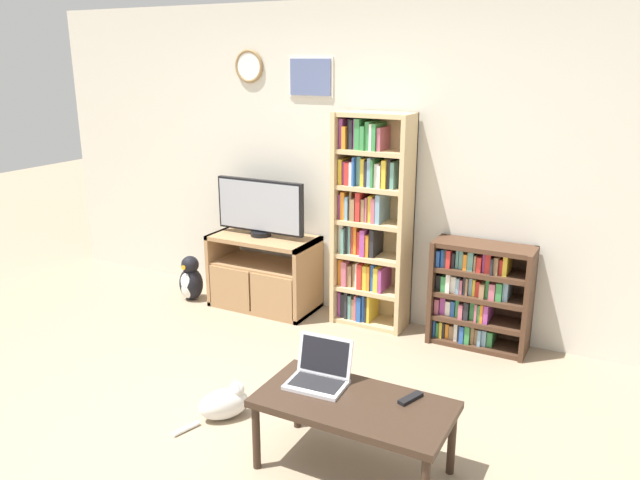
{
  "coord_description": "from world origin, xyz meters",
  "views": [
    {
      "loc": [
        2.04,
        -2.44,
        2.15
      ],
      "look_at": [
        0.12,
        1.22,
        0.94
      ],
      "focal_mm": 35.0,
      "sensor_mm": 36.0,
      "label": 1
    }
  ],
  "objects_px": {
    "tv_stand": "(263,272)",
    "bookshelf_tall": "(369,221)",
    "coffee_table": "(354,409)",
    "remote_near_laptop": "(411,398)",
    "television": "(260,207)",
    "bookshelf_short": "(477,294)",
    "laptop": "(320,372)",
    "cat": "(226,403)",
    "penguin_figurine": "(190,280)"
  },
  "relations": [
    {
      "from": "television",
      "to": "bookshelf_tall",
      "type": "relative_size",
      "value": 0.48
    },
    {
      "from": "tv_stand",
      "to": "bookshelf_tall",
      "type": "xyz_separation_m",
      "value": [
        0.94,
        0.13,
        0.55
      ]
    },
    {
      "from": "cat",
      "to": "penguin_figurine",
      "type": "relative_size",
      "value": 1.15
    },
    {
      "from": "cat",
      "to": "penguin_figurine",
      "type": "height_order",
      "value": "penguin_figurine"
    },
    {
      "from": "laptop",
      "to": "penguin_figurine",
      "type": "xyz_separation_m",
      "value": [
        -2.12,
        1.47,
        -0.29
      ]
    },
    {
      "from": "remote_near_laptop",
      "to": "penguin_figurine",
      "type": "relative_size",
      "value": 0.4
    },
    {
      "from": "bookshelf_tall",
      "to": "laptop",
      "type": "height_order",
      "value": "bookshelf_tall"
    },
    {
      "from": "bookshelf_short",
      "to": "television",
      "type": "bearing_deg",
      "value": -176.64
    },
    {
      "from": "tv_stand",
      "to": "cat",
      "type": "bearing_deg",
      "value": -64.93
    },
    {
      "from": "bookshelf_short",
      "to": "penguin_figurine",
      "type": "distance_m",
      "value": 2.57
    },
    {
      "from": "tv_stand",
      "to": "television",
      "type": "height_order",
      "value": "television"
    },
    {
      "from": "tv_stand",
      "to": "laptop",
      "type": "xyz_separation_m",
      "value": [
        1.43,
        -1.64,
        0.15
      ]
    },
    {
      "from": "laptop",
      "to": "bookshelf_short",
      "type": "bearing_deg",
      "value": 72.79
    },
    {
      "from": "television",
      "to": "coffee_table",
      "type": "height_order",
      "value": "television"
    },
    {
      "from": "laptop",
      "to": "television",
      "type": "bearing_deg",
      "value": 127.65
    },
    {
      "from": "bookshelf_short",
      "to": "coffee_table",
      "type": "distance_m",
      "value": 1.87
    },
    {
      "from": "bookshelf_short",
      "to": "penguin_figurine",
      "type": "relative_size",
      "value": 1.96
    },
    {
      "from": "remote_near_laptop",
      "to": "bookshelf_tall",
      "type": "bearing_deg",
      "value": 140.64
    },
    {
      "from": "coffee_table",
      "to": "television",
      "type": "bearing_deg",
      "value": 134.24
    },
    {
      "from": "television",
      "to": "coffee_table",
      "type": "relative_size",
      "value": 0.81
    },
    {
      "from": "cat",
      "to": "bookshelf_short",
      "type": "bearing_deg",
      "value": 97.41
    },
    {
      "from": "laptop",
      "to": "remote_near_laptop",
      "type": "height_order",
      "value": "laptop"
    },
    {
      "from": "television",
      "to": "remote_near_laptop",
      "type": "distance_m",
      "value": 2.58
    },
    {
      "from": "bookshelf_tall",
      "to": "coffee_table",
      "type": "height_order",
      "value": "bookshelf_tall"
    },
    {
      "from": "tv_stand",
      "to": "penguin_figurine",
      "type": "height_order",
      "value": "tv_stand"
    },
    {
      "from": "tv_stand",
      "to": "coffee_table",
      "type": "xyz_separation_m",
      "value": [
        1.68,
        -1.73,
        0.05
      ]
    },
    {
      "from": "laptop",
      "to": "penguin_figurine",
      "type": "height_order",
      "value": "laptop"
    },
    {
      "from": "penguin_figurine",
      "to": "bookshelf_tall",
      "type": "bearing_deg",
      "value": 10.34
    },
    {
      "from": "coffee_table",
      "to": "remote_near_laptop",
      "type": "relative_size",
      "value": 6.24
    },
    {
      "from": "coffee_table",
      "to": "penguin_figurine",
      "type": "distance_m",
      "value": 2.84
    },
    {
      "from": "remote_near_laptop",
      "to": "bookshelf_short",
      "type": "bearing_deg",
      "value": 113.35
    },
    {
      "from": "tv_stand",
      "to": "penguin_figurine",
      "type": "distance_m",
      "value": 0.72
    },
    {
      "from": "bookshelf_tall",
      "to": "remote_near_laptop",
      "type": "relative_size",
      "value": 10.6
    },
    {
      "from": "remote_near_laptop",
      "to": "penguin_figurine",
      "type": "height_order",
      "value": "remote_near_laptop"
    },
    {
      "from": "bookshelf_tall",
      "to": "penguin_figurine",
      "type": "xyz_separation_m",
      "value": [
        -1.64,
        -0.3,
        -0.69
      ]
    },
    {
      "from": "bookshelf_tall",
      "to": "bookshelf_short",
      "type": "distance_m",
      "value": 1.02
    },
    {
      "from": "cat",
      "to": "coffee_table",
      "type": "bearing_deg",
      "value": 33.01
    },
    {
      "from": "coffee_table",
      "to": "cat",
      "type": "height_order",
      "value": "coffee_table"
    },
    {
      "from": "cat",
      "to": "remote_near_laptop",
      "type": "bearing_deg",
      "value": 41.58
    },
    {
      "from": "television",
      "to": "cat",
      "type": "xyz_separation_m",
      "value": [
        0.79,
        -1.65,
        -0.81
      ]
    },
    {
      "from": "bookshelf_tall",
      "to": "bookshelf_short",
      "type": "bearing_deg",
      "value": -0.21
    },
    {
      "from": "laptop",
      "to": "cat",
      "type": "relative_size",
      "value": 0.69
    },
    {
      "from": "coffee_table",
      "to": "penguin_figurine",
      "type": "xyz_separation_m",
      "value": [
        -2.37,
        1.57,
        -0.19
      ]
    },
    {
      "from": "television",
      "to": "cat",
      "type": "height_order",
      "value": "television"
    },
    {
      "from": "cat",
      "to": "tv_stand",
      "type": "bearing_deg",
      "value": 154.26
    },
    {
      "from": "remote_near_laptop",
      "to": "tv_stand",
      "type": "bearing_deg",
      "value": 161.38
    },
    {
      "from": "television",
      "to": "bookshelf_short",
      "type": "xyz_separation_m",
      "value": [
        1.88,
        0.11,
        -0.5
      ]
    },
    {
      "from": "remote_near_laptop",
      "to": "cat",
      "type": "height_order",
      "value": "remote_near_laptop"
    },
    {
      "from": "tv_stand",
      "to": "coffee_table",
      "type": "height_order",
      "value": "tv_stand"
    },
    {
      "from": "bookshelf_short",
      "to": "cat",
      "type": "xyz_separation_m",
      "value": [
        -1.09,
        -1.76,
        -0.31
      ]
    }
  ]
}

